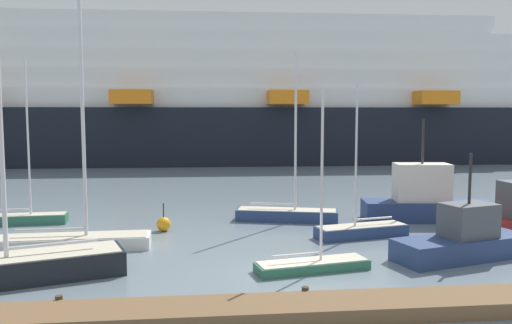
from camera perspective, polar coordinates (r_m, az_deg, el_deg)
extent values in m
plane|color=slate|center=(21.85, 3.47, -11.93)|extent=(600.00, 600.00, 0.00)
cube|color=brown|center=(17.52, 6.05, -15.53)|extent=(20.20, 1.90, 0.52)
cylinder|color=#423323|center=(18.69, -20.57, -14.32)|extent=(0.24, 0.24, 0.62)
cylinder|color=#423323|center=(18.46, 5.35, -14.25)|extent=(0.24, 0.24, 0.62)
cube|color=white|center=(26.85, -19.11, -8.25)|extent=(7.20, 1.95, 0.61)
cube|color=beige|center=(26.78, -19.13, -7.57)|extent=(6.91, 1.80, 0.04)
cylinder|color=silver|center=(26.03, -18.35, 6.78)|extent=(0.17, 0.17, 13.28)
cylinder|color=silver|center=(26.93, -21.34, -6.85)|extent=(3.22, 0.24, 0.14)
cube|color=black|center=(22.63, -23.85, -10.51)|extent=(7.77, 4.43, 0.97)
cube|color=beige|center=(22.50, -23.90, -9.27)|extent=(7.43, 4.17, 0.04)
cylinder|color=silver|center=(22.45, -21.14, -8.33)|extent=(3.23, 1.21, 0.14)
cube|color=#2D6B51|center=(33.69, -23.83, -5.72)|extent=(4.84, 1.46, 0.54)
cube|color=beige|center=(33.64, -23.85, -5.24)|extent=(4.64, 1.36, 0.04)
cylinder|color=silver|center=(33.05, -23.50, 2.33)|extent=(0.11, 0.11, 8.90)
cylinder|color=silver|center=(33.76, -25.02, -4.68)|extent=(2.15, 0.24, 0.09)
cube|color=navy|center=(31.75, 3.37, -5.80)|extent=(6.24, 2.91, 0.67)
cube|color=beige|center=(31.69, 3.38, -5.17)|extent=(5.97, 2.74, 0.04)
cylinder|color=silver|center=(31.13, 4.32, 3.32)|extent=(0.15, 0.15, 9.41)
cylinder|color=silver|center=(31.71, 1.79, -4.55)|extent=(2.67, 0.79, 0.12)
cube|color=#2D6B51|center=(22.19, 6.13, -11.16)|extent=(4.90, 2.16, 0.39)
cube|color=beige|center=(22.13, 6.14, -10.63)|extent=(4.70, 2.02, 0.04)
cylinder|color=silver|center=(21.58, 7.16, -1.55)|extent=(0.11, 0.11, 7.05)
cylinder|color=silver|center=(21.78, 4.46, -9.97)|extent=(2.11, 0.50, 0.09)
cube|color=navy|center=(28.26, 11.36, -7.40)|extent=(5.09, 2.41, 0.59)
cube|color=beige|center=(28.19, 11.37, -6.77)|extent=(4.88, 2.26, 0.04)
cylinder|color=silver|center=(27.46, 10.81, 0.66)|extent=(0.12, 0.12, 7.38)
cylinder|color=silver|center=(28.48, 12.63, -5.99)|extent=(2.18, 0.58, 0.09)
cube|color=navy|center=(25.46, 21.42, -8.65)|extent=(6.73, 3.77, 0.98)
cube|color=#4C5156|center=(25.42, 22.05, -5.85)|extent=(2.60, 2.14, 1.49)
cylinder|color=#262626|center=(25.13, 22.20, -1.67)|extent=(0.13, 0.13, 2.24)
cube|color=navy|center=(33.46, 18.08, -5.03)|extent=(7.87, 3.12, 1.19)
cube|color=silver|center=(33.09, 17.53, -2.11)|extent=(3.39, 2.05, 2.26)
cylinder|color=#262626|center=(32.87, 17.65, 2.16)|extent=(0.15, 0.15, 2.68)
sphere|color=orange|center=(29.50, -9.98, -6.64)|extent=(0.78, 0.78, 0.78)
cylinder|color=black|center=(29.35, -10.01, -5.17)|extent=(0.06, 0.06, 0.76)
cube|color=black|center=(71.94, -12.11, 2.94)|extent=(129.25, 20.95, 7.09)
cube|color=white|center=(71.90, -12.19, 6.69)|extent=(118.90, 18.55, 2.32)
cube|color=white|center=(72.00, -12.22, 8.53)|extent=(111.76, 17.44, 2.32)
cube|color=white|center=(72.16, -12.26, 10.37)|extent=(104.63, 16.33, 2.32)
cube|color=white|center=(72.41, -12.30, 12.20)|extent=(97.50, 15.21, 2.32)
cube|color=white|center=(72.72, -12.34, 14.02)|extent=(90.36, 14.10, 2.32)
cube|color=orange|center=(62.61, -13.28, 6.87)|extent=(4.72, 3.71, 1.62)
cube|color=orange|center=(62.59, 3.41, 7.01)|extent=(4.72, 3.71, 1.62)
cube|color=orange|center=(67.57, 18.84, 6.61)|extent=(4.72, 3.71, 1.62)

